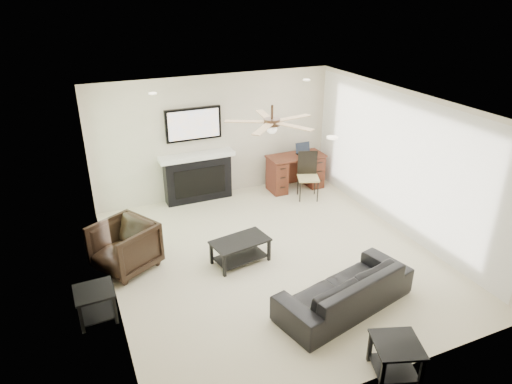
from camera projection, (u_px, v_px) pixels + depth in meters
The scene contains 10 objects.
room_shell at pixel (283, 157), 6.91m from camera, with size 5.50×5.54×2.52m.
sofa at pixel (345, 289), 6.22m from camera, with size 2.01×0.78×0.59m, color black.
armchair at pixel (125, 247), 7.03m from camera, with size 0.83×0.86×0.78m, color black.
coffee_table at pixel (240, 251), 7.26m from camera, with size 0.90×0.50×0.40m, color black.
end_table_near at pixel (395, 359), 5.15m from camera, with size 0.52×0.52×0.45m, color black.
end_table_left at pixel (96, 304), 6.02m from camera, with size 0.50×0.50×0.45m, color black.
fireplace_unit at pixel (197, 156), 9.06m from camera, with size 1.52×0.34×1.91m, color black.
desk at pixel (295, 172), 9.83m from camera, with size 1.22×0.56×0.76m, color #3D200F.
desk_chair at pixel (308, 176), 9.33m from camera, with size 0.42×0.44×0.97m, color black.
laptop at pixel (305, 149), 9.68m from camera, with size 0.33×0.24×0.23m, color black.
Camera 1 is at (-2.78, -5.72, 4.09)m, focal length 32.00 mm.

